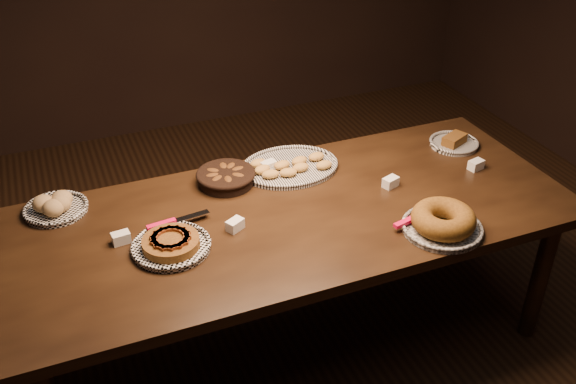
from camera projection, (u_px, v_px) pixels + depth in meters
name	position (u px, v px, depth m)	size (l,w,h in m)	color
ground	(293.00, 340.00, 3.10)	(5.00, 5.00, 0.00)	black
buffet_table	(294.00, 226.00, 2.74)	(2.40, 1.00, 0.75)	black
apple_tart_plate	(171.00, 244.00, 2.47)	(0.35, 0.33, 0.06)	white
madeleine_platter	(289.00, 166.00, 2.99)	(0.46, 0.38, 0.05)	black
bundt_cake_plate	(443.00, 222.00, 2.56)	(0.35, 0.33, 0.10)	black
croissant_basket	(226.00, 176.00, 2.87)	(0.32, 0.32, 0.07)	black
bread_roll_plate	(55.00, 206.00, 2.68)	(0.27, 0.27, 0.08)	white
loaf_plate	(454.00, 142.00, 3.19)	(0.24, 0.24, 0.06)	black
tent_cards	(305.00, 193.00, 2.78)	(1.71, 0.46, 0.04)	white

